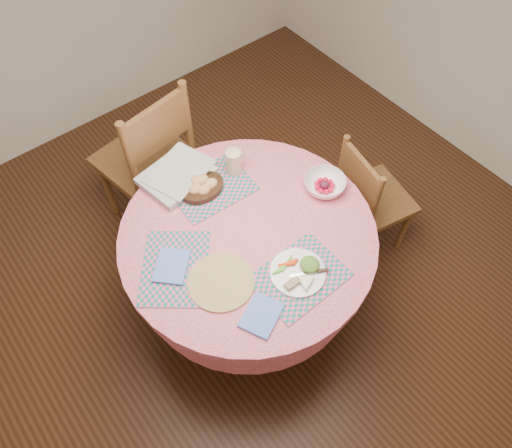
# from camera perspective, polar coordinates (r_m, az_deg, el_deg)

# --- Properties ---
(ground) EXTENTS (4.00, 4.00, 0.00)m
(ground) POSITION_cam_1_polar(r_m,az_deg,el_deg) (3.02, -0.75, -9.00)
(ground) COLOR #331C0F
(ground) RESTS_ON ground
(room_envelope) EXTENTS (4.01, 4.01, 2.71)m
(room_envelope) POSITION_cam_1_polar(r_m,az_deg,el_deg) (1.66, -1.41, 17.89)
(room_envelope) COLOR silver
(room_envelope) RESTS_ON ground
(dining_table) EXTENTS (1.24, 1.24, 0.75)m
(dining_table) POSITION_cam_1_polar(r_m,az_deg,el_deg) (2.54, -0.88, -3.49)
(dining_table) COLOR pink
(dining_table) RESTS_ON ground
(chair_right) EXTENTS (0.45, 0.46, 0.85)m
(chair_right) POSITION_cam_1_polar(r_m,az_deg,el_deg) (2.96, 12.83, 2.95)
(chair_right) COLOR brown
(chair_right) RESTS_ON ground
(chair_back) EXTENTS (0.56, 0.54, 1.06)m
(chair_back) POSITION_cam_1_polar(r_m,az_deg,el_deg) (3.00, -12.08, 7.43)
(chair_back) COLOR brown
(chair_back) RESTS_ON ground
(placemat_front) EXTENTS (0.40, 0.31, 0.01)m
(placemat_front) POSITION_cam_1_polar(r_m,az_deg,el_deg) (2.25, 4.99, -6.01)
(placemat_front) COLOR #136F62
(placemat_front) RESTS_ON dining_table
(placemat_left) EXTENTS (0.49, 0.50, 0.01)m
(placemat_left) POSITION_cam_1_polar(r_m,az_deg,el_deg) (2.30, -9.23, -4.94)
(placemat_left) COLOR #136F62
(placemat_left) RESTS_ON dining_table
(placemat_back) EXTENTS (0.42, 0.32, 0.01)m
(placemat_back) POSITION_cam_1_polar(r_m,az_deg,el_deg) (2.54, -5.08, 4.16)
(placemat_back) COLOR #136F62
(placemat_back) RESTS_ON dining_table
(wicker_trivet) EXTENTS (0.30, 0.30, 0.01)m
(wicker_trivet) POSITION_cam_1_polar(r_m,az_deg,el_deg) (2.23, -4.02, -6.61)
(wicker_trivet) COLOR olive
(wicker_trivet) RESTS_ON dining_table
(napkin_near) EXTENTS (0.22, 0.20, 0.01)m
(napkin_near) POSITION_cam_1_polar(r_m,az_deg,el_deg) (2.16, 0.62, -10.40)
(napkin_near) COLOR #577CE0
(napkin_near) RESTS_ON dining_table
(napkin_far) EXTENTS (0.23, 0.23, 0.01)m
(napkin_far) POSITION_cam_1_polar(r_m,az_deg,el_deg) (2.29, -9.63, -4.75)
(napkin_far) COLOR #577CE0
(napkin_far) RESTS_ON placemat_left
(dinner_plate) EXTENTS (0.25, 0.25, 0.05)m
(dinner_plate) POSITION_cam_1_polar(r_m,az_deg,el_deg) (2.24, 5.06, -5.42)
(dinner_plate) COLOR white
(dinner_plate) RESTS_ON placemat_front
(bread_bowl) EXTENTS (0.23, 0.23, 0.08)m
(bread_bowl) POSITION_cam_1_polar(r_m,az_deg,el_deg) (2.51, -6.18, 4.32)
(bread_bowl) COLOR black
(bread_bowl) RESTS_ON placemat_back
(latte_mug) EXTENTS (0.12, 0.08, 0.14)m
(latte_mug) POSITION_cam_1_polar(r_m,az_deg,el_deg) (2.56, -2.52, 7.14)
(latte_mug) COLOR beige
(latte_mug) RESTS_ON placemat_back
(fruit_bowl) EXTENTS (0.27, 0.27, 0.07)m
(fruit_bowl) POSITION_cam_1_polar(r_m,az_deg,el_deg) (2.53, 7.85, 4.51)
(fruit_bowl) COLOR white
(fruit_bowl) RESTS_ON dining_table
(newspaper_stack) EXTENTS (0.40, 0.34, 0.04)m
(newspaper_stack) POSITION_cam_1_polar(r_m,az_deg,el_deg) (2.59, -9.02, 5.58)
(newspaper_stack) COLOR silver
(newspaper_stack) RESTS_ON dining_table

